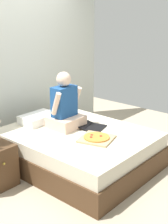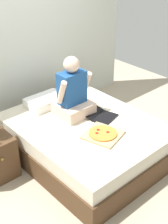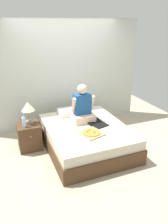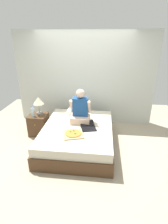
{
  "view_description": "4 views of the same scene",
  "coord_description": "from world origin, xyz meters",
  "px_view_note": "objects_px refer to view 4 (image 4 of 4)",
  "views": [
    {
      "loc": [
        -2.9,
        -2.62,
        2.05
      ],
      "look_at": [
        0.08,
        -0.03,
        0.76
      ],
      "focal_mm": 50.0,
      "sensor_mm": 36.0,
      "label": 1
    },
    {
      "loc": [
        -2.21,
        -2.44,
        2.55
      ],
      "look_at": [
        -0.12,
        -0.12,
        0.74
      ],
      "focal_mm": 50.0,
      "sensor_mm": 36.0,
      "label": 2
    },
    {
      "loc": [
        -1.5,
        -3.62,
        2.39
      ],
      "look_at": [
        -0.03,
        0.03,
        0.78
      ],
      "focal_mm": 35.0,
      "sensor_mm": 36.0,
      "label": 3
    },
    {
      "loc": [
        0.53,
        -3.39,
        2.34
      ],
      "look_at": [
        0.14,
        0.05,
        0.83
      ],
      "focal_mm": 28.0,
      "sensor_mm": 36.0,
      "label": 4
    }
  ],
  "objects_px": {
    "lamp_on_left_nightstand": "(38,102)",
    "laptop": "(88,127)",
    "water_bottle": "(33,112)",
    "person_seated": "(80,110)",
    "nightstand_left": "(39,124)",
    "bed": "(78,136)",
    "pizza_box": "(73,134)"
  },
  "relations": [
    {
      "from": "water_bottle",
      "to": "person_seated",
      "type": "bearing_deg",
      "value": -2.9
    },
    {
      "from": "nightstand_left",
      "to": "laptop",
      "type": "xyz_separation_m",
      "value": [
        1.31,
        -0.45,
        0.24
      ]
    },
    {
      "from": "bed",
      "to": "lamp_on_left_nightstand",
      "type": "relative_size",
      "value": 4.33
    },
    {
      "from": "water_bottle",
      "to": "pizza_box",
      "type": "distance_m",
      "value": 1.31
    },
    {
      "from": "bed",
      "to": "water_bottle",
      "type": "bearing_deg",
      "value": 164.25
    },
    {
      "from": "nightstand_left",
      "to": "laptop",
      "type": "bearing_deg",
      "value": -18.86
    },
    {
      "from": "water_bottle",
      "to": "laptop",
      "type": "xyz_separation_m",
      "value": [
        1.39,
        -0.36,
        -0.13
      ]
    },
    {
      "from": "nightstand_left",
      "to": "person_seated",
      "type": "xyz_separation_m",
      "value": [
        1.1,
        -0.15,
        0.51
      ]
    },
    {
      "from": "laptop",
      "to": "pizza_box",
      "type": "height_order",
      "value": "laptop"
    },
    {
      "from": "lamp_on_left_nightstand",
      "to": "laptop",
      "type": "relative_size",
      "value": 0.93
    },
    {
      "from": "pizza_box",
      "to": "water_bottle",
      "type": "bearing_deg",
      "value": 148.61
    },
    {
      "from": "person_seated",
      "to": "laptop",
      "type": "distance_m",
      "value": 0.45
    },
    {
      "from": "bed",
      "to": "laptop",
      "type": "distance_m",
      "value": 0.36
    },
    {
      "from": "nightstand_left",
      "to": "pizza_box",
      "type": "relative_size",
      "value": 1.07
    },
    {
      "from": "laptop",
      "to": "bed",
      "type": "bearing_deg",
      "value": 172.19
    },
    {
      "from": "bed",
      "to": "pizza_box",
      "type": "relative_size",
      "value": 3.92
    },
    {
      "from": "person_seated",
      "to": "water_bottle",
      "type": "bearing_deg",
      "value": 177.1
    },
    {
      "from": "nightstand_left",
      "to": "bed",
      "type": "bearing_deg",
      "value": -21.16
    },
    {
      "from": "laptop",
      "to": "lamp_on_left_nightstand",
      "type": "bearing_deg",
      "value": 158.6
    },
    {
      "from": "bed",
      "to": "water_bottle",
      "type": "xyz_separation_m",
      "value": [
        -1.15,
        0.33,
        0.4
      ]
    },
    {
      "from": "laptop",
      "to": "nightstand_left",
      "type": "bearing_deg",
      "value": 161.14
    },
    {
      "from": "bed",
      "to": "pizza_box",
      "type": "distance_m",
      "value": 0.44
    },
    {
      "from": "lamp_on_left_nightstand",
      "to": "laptop",
      "type": "xyz_separation_m",
      "value": [
        1.27,
        -0.5,
        -0.35
      ]
    },
    {
      "from": "person_seated",
      "to": "bed",
      "type": "bearing_deg",
      "value": -96.36
    },
    {
      "from": "laptop",
      "to": "pizza_box",
      "type": "relative_size",
      "value": 0.97
    },
    {
      "from": "lamp_on_left_nightstand",
      "to": "person_seated",
      "type": "xyz_separation_m",
      "value": [
        1.06,
        -0.2,
        -0.08
      ]
    },
    {
      "from": "nightstand_left",
      "to": "person_seated",
      "type": "height_order",
      "value": "person_seated"
    },
    {
      "from": "lamp_on_left_nightstand",
      "to": "person_seated",
      "type": "relative_size",
      "value": 0.58
    },
    {
      "from": "nightstand_left",
      "to": "water_bottle",
      "type": "relative_size",
      "value": 1.92
    },
    {
      "from": "nightstand_left",
      "to": "water_bottle",
      "type": "xyz_separation_m",
      "value": [
        -0.08,
        -0.09,
        0.38
      ]
    },
    {
      "from": "water_bottle",
      "to": "person_seated",
      "type": "height_order",
      "value": "person_seated"
    },
    {
      "from": "nightstand_left",
      "to": "water_bottle",
      "type": "height_order",
      "value": "water_bottle"
    }
  ]
}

